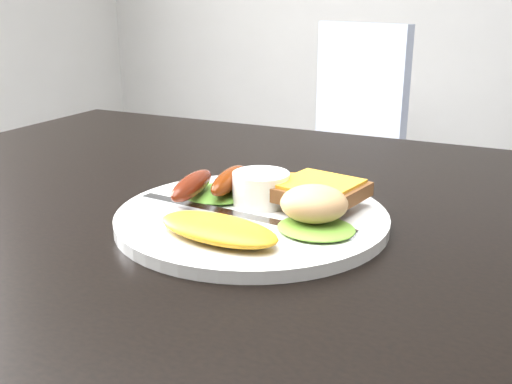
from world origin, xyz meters
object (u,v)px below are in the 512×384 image
dining_chair (341,167)px  plate (252,218)px  person (437,80)px  dining_table (277,222)px

dining_chair → plate: 1.35m
dining_chair → person: bearing=-30.6°
dining_table → dining_chair: (-0.31, 1.22, -0.28)m
dining_chair → person: 0.73m
dining_table → person: size_ratio=0.74×
dining_table → person: person is taller
dining_table → dining_chair: dining_table is taller
dining_chair → dining_table: bearing=-51.1°
plate → person: bearing=86.0°
dining_table → dining_chair: 1.29m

